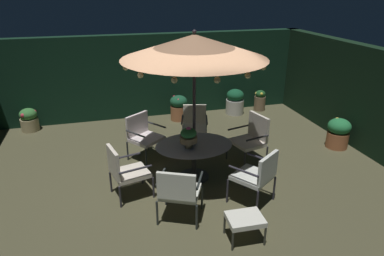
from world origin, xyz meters
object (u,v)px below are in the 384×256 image
Objects in this scene: potted_plant_back_right at (179,107)px; patio_chair_north at (194,124)px; patio_chair_northeast at (143,134)px; ottoman_footrest at (245,220)px; potted_plant_front_corner at (29,119)px; patio_dining_table at (194,151)px; potted_plant_left_far at (260,100)px; potted_plant_left_near at (338,133)px; patio_chair_south at (258,174)px; patio_umbrella at (194,47)px; patio_chair_east at (124,170)px; patio_chair_southeast at (179,190)px; potted_plant_right_far at (235,102)px; centerpiece_planter at (189,136)px; patio_chair_southwest at (252,136)px.

patio_chair_north is at bearing -91.46° from potted_plant_back_right.
patio_chair_northeast is 3.19m from ottoman_footrest.
patio_dining_table is at bearing -44.09° from potted_plant_front_corner.
potted_plant_left_far is (3.75, 2.16, -0.25)m from patio_chair_northeast.
potted_plant_back_right is at bearing -176.64° from potted_plant_left_far.
patio_chair_south is at bearing -150.45° from potted_plant_left_near.
patio_umbrella is 2.40m from patio_chair_east.
patio_dining_table is 1.36m from patio_chair_southeast.
patio_chair_southeast is 4.45m from potted_plant_left_near.
potted_plant_right_far is at bearing 56.46° from patio_umbrella.
centerpiece_planter is 1.27m from patio_chair_southeast.
patio_chair_southwest is 1.47× the size of potted_plant_back_right.
patio_umbrella is 6.87× the size of centerpiece_planter.
potted_plant_front_corner is 0.86× the size of potted_plant_left_near.
centerpiece_planter is 0.59× the size of potted_plant_back_right.
potted_plant_left_near is at bearing -40.44° from potted_plant_back_right.
patio_chair_east is 1.41× the size of potted_plant_left_near.
patio_chair_southwest reaches higher than patio_dining_table.
patio_chair_southeast is at bearing -175.28° from patio_chair_south.
potted_plant_right_far is at bearing 58.62° from patio_chair_southeast.
patio_chair_northeast is at bearing 70.29° from patio_chair_east.
patio_chair_north reaches higher than patio_dining_table.
patio_chair_south is (1.61, -2.21, 0.02)m from patio_chair_northeast.
ottoman_footrest is at bearing -39.60° from patio_chair_southeast.
patio_chair_southwest is 2.92m from potted_plant_back_right.
potted_plant_left_far is (2.92, 3.25, -0.25)m from patio_dining_table.
potted_plant_front_corner is (-2.11, 3.67, -0.24)m from patio_chair_east.
patio_dining_table is 2.47× the size of potted_plant_front_corner.
ottoman_footrest is (1.06, -3.00, -0.22)m from patio_chair_northeast.
patio_dining_table is 1.36m from patio_chair_north.
centerpiece_planter is 3.76m from potted_plant_left_near.
patio_chair_south reaches higher than patio_chair_north.
centerpiece_planter is 0.42× the size of patio_chair_north.
patio_umbrella is at bearing 125.15° from patio_chair_south.
potted_plant_left_near is (6.98, -2.90, 0.06)m from potted_plant_front_corner.
potted_plant_right_far is (2.23, 3.27, -0.57)m from centerpiece_planter.
patio_chair_northeast reaches higher than potted_plant_front_corner.
patio_chair_northeast is at bearing 171.52° from potted_plant_left_near.
centerpiece_planter reaches higher than patio_chair_east.
potted_plant_left_near is at bearing 7.12° from patio_umbrella.
ottoman_footrest is (-1.10, -2.24, -0.23)m from patio_chair_southwest.
patio_dining_table is 3.80m from potted_plant_right_far.
centerpiece_planter is at bearing 132.40° from patio_chair_south.
patio_umbrella is at bearing -92.11° from patio_dining_table.
potted_plant_front_corner is at bearing 178.22° from potted_plant_right_far.
potted_plant_left_near is (4.12, 1.67, -0.20)m from patio_chair_southeast.
potted_plant_right_far is (1.68, 0.06, -0.00)m from potted_plant_back_right.
ottoman_footrest is 0.90× the size of potted_plant_front_corner.
potted_plant_right_far reaches higher than potted_plant_left_near.
patio_dining_table is at bearing 64.65° from patio_chair_southeast.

